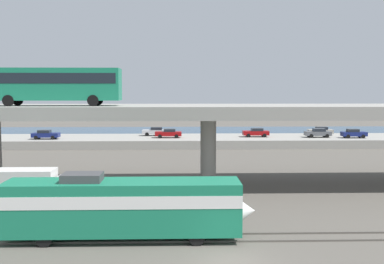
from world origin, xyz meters
The scene contains 16 objects.
ground_plane centered at (0.00, 0.00, 0.00)m, with size 260.00×260.00×0.00m, color #565149.
rail_strip_near centered at (0.00, 3.23, 0.06)m, with size 110.00×0.12×0.12m, color #59544C.
rail_strip_far centered at (0.00, 4.77, 0.06)m, with size 110.00×0.12×0.12m, color #59544C.
train_locomotive centered at (-5.59, 4.00, 2.19)m, with size 15.47×3.04×4.18m.
highway_overpass centered at (0.00, 20.00, 7.03)m, with size 96.00×10.25×7.86m.
transit_bus_on_overpass centered at (-14.13, 18.50, 9.93)m, with size 12.00×2.68×3.40m.
service_truck_east centered at (-14.11, 12.40, 1.64)m, with size 6.80×2.46×3.04m.
pier_parking_lot centered at (0.00, 55.00, 0.70)m, with size 73.73×12.80×1.39m, color gray.
parked_car_0 centered at (26.37, 52.49, 2.16)m, with size 4.07×1.82×1.50m.
parked_car_1 centered at (10.38, 54.81, 2.17)m, with size 4.40×1.97×1.50m.
parked_car_2 centered at (-24.46, 52.06, 2.17)m, with size 4.33×1.95×1.50m.
parked_car_3 centered at (20.72, 53.66, 2.17)m, with size 4.31×1.96×1.50m.
parked_car_4 centered at (-4.49, 53.69, 2.16)m, with size 4.41×1.87×1.50m.
parked_car_5 centered at (22.29, 57.38, 2.16)m, with size 4.24×1.90×1.50m.
parked_car_6 centered at (-6.87, 57.51, 2.17)m, with size 4.47×1.91×1.50m.
harbor_water centered at (0.00, 78.00, 0.00)m, with size 140.00×36.00×0.01m, color navy.
Camera 1 is at (-2.88, -24.75, 9.23)m, focal length 44.08 mm.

